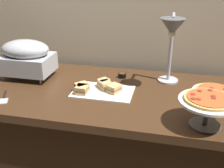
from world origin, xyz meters
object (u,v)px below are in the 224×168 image
(pizza_plate_front, at_px, (214,91))
(pizza_plate_center, at_px, (208,103))
(heat_lamp, at_px, (172,34))
(chafing_dish, at_px, (26,57))
(sauce_cup_near, at_px, (122,75))
(serving_spatula, at_px, (4,98))
(sandwich_platter, at_px, (99,89))

(pizza_plate_front, relative_size, pizza_plate_center, 0.96)
(heat_lamp, relative_size, pizza_plate_center, 1.63)
(chafing_dish, bearing_deg, pizza_plate_center, -18.26)
(sauce_cup_near, xyz_separation_m, serving_spatula, (-0.64, -0.48, -0.02))
(chafing_dish, relative_size, pizza_plate_front, 1.30)
(heat_lamp, xyz_separation_m, pizza_plate_center, (0.20, -0.41, -0.23))
(chafing_dish, height_order, pizza_plate_front, chafing_dish)
(chafing_dish, relative_size, sandwich_platter, 0.95)
(heat_lamp, bearing_deg, serving_spatula, -159.24)
(chafing_dish, bearing_deg, serving_spatula, -86.54)
(heat_lamp, height_order, sandwich_platter, heat_lamp)
(chafing_dish, xyz_separation_m, sandwich_platter, (0.56, -0.13, -0.13))
(sandwich_platter, xyz_separation_m, sauce_cup_near, (0.09, 0.27, -0.00))
(chafing_dish, distance_m, sandwich_platter, 0.59)
(chafing_dish, xyz_separation_m, pizza_plate_center, (1.18, -0.39, -0.02))
(chafing_dish, xyz_separation_m, serving_spatula, (0.02, -0.35, -0.15))
(sandwich_platter, xyz_separation_m, serving_spatula, (-0.54, -0.21, -0.02))
(heat_lamp, bearing_deg, pizza_plate_center, -63.46)
(pizza_plate_center, relative_size, sauce_cup_near, 5.03)
(heat_lamp, relative_size, pizza_plate_front, 1.71)
(chafing_dish, xyz_separation_m, pizza_plate_front, (1.27, 0.01, -0.14))
(chafing_dish, bearing_deg, pizza_plate_front, 0.52)
(heat_lamp, distance_m, pizza_plate_center, 0.51)
(pizza_plate_front, height_order, sandwich_platter, sandwich_platter)
(sandwich_platter, distance_m, serving_spatula, 0.58)
(heat_lamp, distance_m, pizza_plate_front, 0.46)
(chafing_dish, distance_m, pizza_plate_front, 1.28)
(sandwich_platter, distance_m, sauce_cup_near, 0.29)
(pizza_plate_center, height_order, sauce_cup_near, pizza_plate_center)
(pizza_plate_front, xyz_separation_m, serving_spatula, (-1.25, -0.36, -0.01))
(heat_lamp, distance_m, sauce_cup_near, 0.49)
(pizza_plate_center, xyz_separation_m, serving_spatula, (-1.16, 0.04, -0.12))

